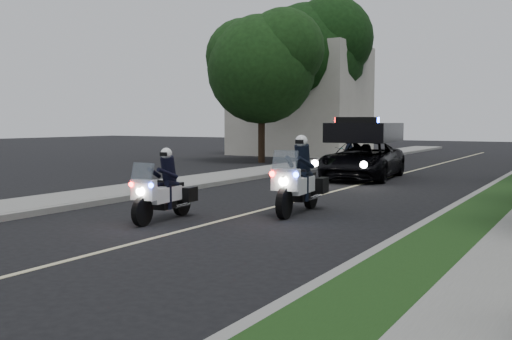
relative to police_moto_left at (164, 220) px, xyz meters
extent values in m
plane|color=black|center=(1.12, -1.18, 0.00)|extent=(120.00, 120.00, 0.00)
cube|color=gray|center=(5.22, 8.82, 0.07)|extent=(0.20, 60.00, 0.15)
cube|color=#193814|center=(5.92, 8.82, 0.08)|extent=(1.20, 60.00, 0.16)
cube|color=gray|center=(-2.98, 8.82, 0.07)|extent=(0.20, 60.00, 0.15)
cube|color=gray|center=(-4.08, 8.82, 0.08)|extent=(2.00, 60.00, 0.16)
cube|color=#A8A396|center=(-8.88, 24.82, 3.50)|extent=(8.00, 6.00, 7.00)
cube|color=#BFB78C|center=(1.12, 8.82, 0.00)|extent=(0.12, 50.00, 0.01)
imported|color=black|center=(0.45, 11.25, 0.00)|extent=(2.92, 5.38, 2.50)
imported|color=black|center=(-1.94, 15.90, 0.00)|extent=(0.85, 1.88, 0.95)
imported|color=black|center=(-1.94, 15.90, 0.00)|extent=(0.60, 0.41, 1.62)
camera|label=1|loc=(8.21, -9.93, 2.16)|focal=41.04mm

